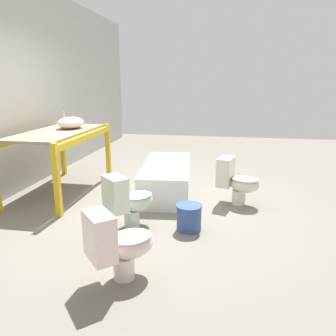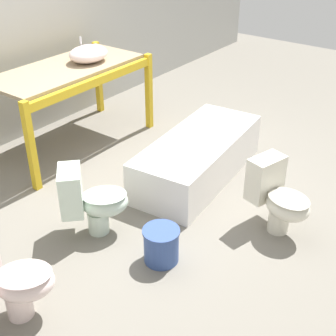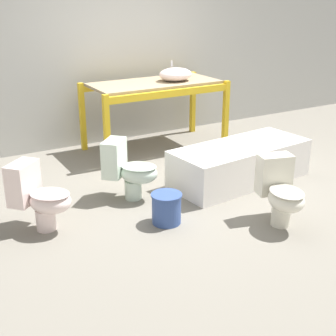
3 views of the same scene
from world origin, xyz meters
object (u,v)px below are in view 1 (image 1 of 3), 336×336
bathtub_main (166,176)px  toilet_near (237,181)px  sink_basin (71,123)px  toilet_far (119,244)px  bucket_white (189,217)px  toilet_extra (128,200)px

bathtub_main → toilet_near: bearing=-113.9°
sink_basin → bathtub_main: bearing=-90.6°
sink_basin → toilet_far: size_ratio=0.73×
toilet_far → sink_basin: bearing=-9.2°
toilet_near → bucket_white: 1.10m
bathtub_main → toilet_extra: toilet_extra is taller
toilet_extra → bucket_white: size_ratio=2.14×
sink_basin → bucket_white: size_ratio=1.57×
toilet_far → toilet_extra: same height
sink_basin → bathtub_main: size_ratio=0.27×
toilet_far → bucket_white: 1.19m
sink_basin → bucket_white: (-1.29, -2.01, -0.88)m
bathtub_main → bucket_white: (-1.27, -0.49, -0.10)m
bathtub_main → toilet_far: bearing=174.6°
toilet_far → toilet_near: bearing=-69.1°
toilet_extra → sink_basin: bearing=-2.0°
toilet_far → toilet_extra: (1.02, 0.22, 0.00)m
toilet_far → toilet_extra: size_ratio=1.00×
bathtub_main → toilet_near: (-0.34, -1.05, 0.08)m
bathtub_main → toilet_far: 2.35m
toilet_near → toilet_far: bearing=168.7°
toilet_near → bucket_white: size_ratio=2.14×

